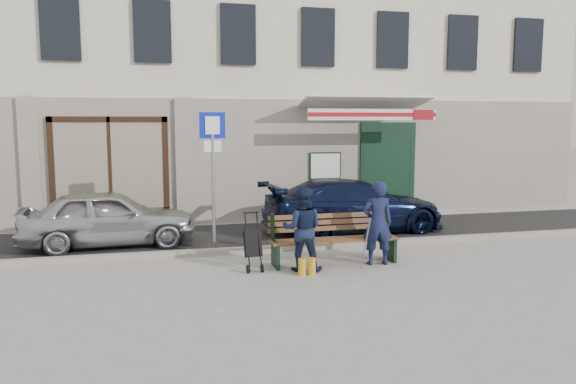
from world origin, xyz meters
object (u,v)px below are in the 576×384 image
object	(u,v)px
car_navy	(354,206)
woman	(302,229)
stroller	(253,245)
car_silver	(109,218)
bench	(332,239)
man	(377,223)
parking_sign	(213,158)

from	to	relation	value
car_navy	woman	size ratio (longest dim) A/B	2.93
woman	stroller	distance (m)	0.93
car_navy	car_silver	bearing A→B (deg)	88.51
bench	woman	xyz separation A→B (m)	(-0.65, -0.33, 0.29)
bench	woman	distance (m)	0.79
bench	man	bearing A→B (deg)	-17.91
car_silver	bench	distance (m)	4.83
bench	stroller	xyz separation A→B (m)	(-1.50, -0.11, -0.00)
car_navy	woman	bearing A→B (deg)	141.68
bench	man	size ratio (longest dim) A/B	1.54
bench	man	world-z (taller)	man
car_silver	man	xyz separation A→B (m)	(4.92, -2.77, 0.17)
parking_sign	bench	bearing A→B (deg)	-43.87
car_navy	man	size ratio (longest dim) A/B	2.81
bench	man	distance (m)	0.90
car_silver	parking_sign	world-z (taller)	parking_sign
man	stroller	size ratio (longest dim) A/B	1.51
car_silver	bench	bearing A→B (deg)	-124.38
car_silver	car_navy	xyz separation A→B (m)	(5.57, 0.23, 0.02)
car_navy	parking_sign	distance (m)	3.86
parking_sign	bench	xyz separation A→B (m)	(2.00, -1.59, -1.44)
man	car_navy	bearing A→B (deg)	-95.45
car_silver	man	size ratio (longest dim) A/B	2.31
man	stroller	distance (m)	2.33
car_silver	woman	world-z (taller)	woman
man	stroller	bearing A→B (deg)	3.19
car_silver	woman	xyz separation A→B (m)	(3.47, -2.84, 0.13)
man	parking_sign	bearing A→B (deg)	-26.45
stroller	car_navy	bearing A→B (deg)	38.10
stroller	woman	bearing A→B (deg)	-20.51
car_silver	woman	size ratio (longest dim) A/B	2.41
car_silver	parking_sign	xyz separation A→B (m)	(2.12, -0.92, 1.29)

